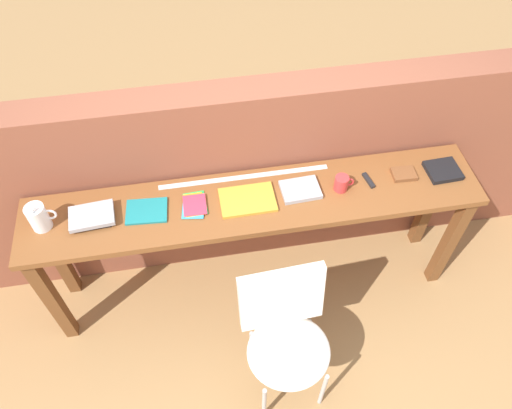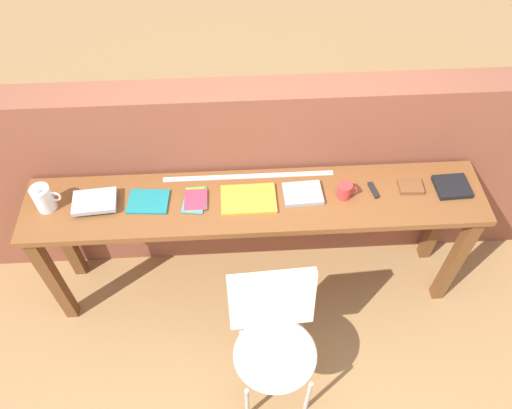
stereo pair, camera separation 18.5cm
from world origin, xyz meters
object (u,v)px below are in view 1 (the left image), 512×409
book_stack_leftmost (92,217)px  multitool_folded (368,180)px  mug (342,183)px  chair_white_moulded (286,333)px  magazine_cycling (147,211)px  leather_journal_brown (404,174)px  pamphlet_pile_colourful (194,206)px  book_open_centre (248,200)px  pitcher_white (39,217)px  book_repair_rightmost (443,170)px

book_stack_leftmost → multitool_folded: (1.50, 0.02, -0.02)m
mug → multitool_folded: mug is taller
chair_white_moulded → mug: size_ratio=8.10×
magazine_cycling → leather_journal_brown: 1.43m
pamphlet_pile_colourful → book_open_centre: 0.29m
book_stack_leftmost → leather_journal_brown: size_ratio=1.85×
pitcher_white → magazine_cycling: 0.53m
multitool_folded → chair_white_moulded: bearing=-132.0°
pitcher_white → mug: 1.59m
chair_white_moulded → book_repair_rightmost: book_repair_rightmost is taller
mug → magazine_cycling: bearing=179.2°
chair_white_moulded → magazine_cycling: size_ratio=4.14×
book_stack_leftmost → leather_journal_brown: 1.70m
chair_white_moulded → multitool_folded: multitool_folded is taller
leather_journal_brown → book_repair_rightmost: 0.23m
pamphlet_pile_colourful → book_open_centre: size_ratio=0.66×
book_stack_leftmost → book_open_centre: 0.81m
chair_white_moulded → pitcher_white: (-1.16, 0.63, 0.43)m
magazine_cycling → book_repair_rightmost: book_repair_rightmost is taller
chair_white_moulded → book_repair_rightmost: 1.26m
pitcher_white → mug: (1.58, -0.01, -0.03)m
chair_white_moulded → pamphlet_pile_colourful: (-0.38, 0.63, 0.36)m
book_open_centre → multitool_folded: size_ratio=2.69×
book_stack_leftmost → pamphlet_pile_colourful: book_stack_leftmost is taller
book_open_centre → chair_white_moulded: bearing=-81.6°
pitcher_white → magazine_cycling: bearing=0.6°
chair_white_moulded → magazine_cycling: bearing=134.9°
magazine_cycling → book_repair_rightmost: size_ratio=1.19×
chair_white_moulded → leather_journal_brown: size_ratio=6.86×
multitool_folded → leather_journal_brown: (0.21, 0.01, 0.00)m
book_open_centre → leather_journal_brown: size_ratio=2.27×
magazine_cycling → book_repair_rightmost: 1.65m
book_open_centre → leather_journal_brown: 0.89m
pitcher_white → book_open_centre: size_ratio=0.62×
magazine_cycling → book_open_centre: 0.54m
pamphlet_pile_colourful → book_open_centre: (0.29, -0.01, 0.00)m
book_stack_leftmost → book_open_centre: size_ratio=0.81×
book_stack_leftmost → book_open_centre: bearing=-0.8°
pamphlet_pile_colourful → mug: (0.80, -0.01, 0.04)m
magazine_cycling → leather_journal_brown: size_ratio=1.66×
multitool_folded → pitcher_white: bearing=-179.5°
pitcher_white → book_stack_leftmost: 0.26m
book_open_centre → book_repair_rightmost: book_repair_rightmost is taller
magazine_cycling → leather_journal_brown: (1.43, 0.02, 0.01)m
mug → leather_journal_brown: bearing=5.4°
multitool_folded → book_repair_rightmost: bearing=-0.5°
mug → pitcher_white: bearing=179.6°
magazine_cycling → pamphlet_pile_colourful: bearing=2.9°
magazine_cycling → book_open_centre: size_ratio=0.73×
book_open_centre → leather_journal_brown: leather_journal_brown is taller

